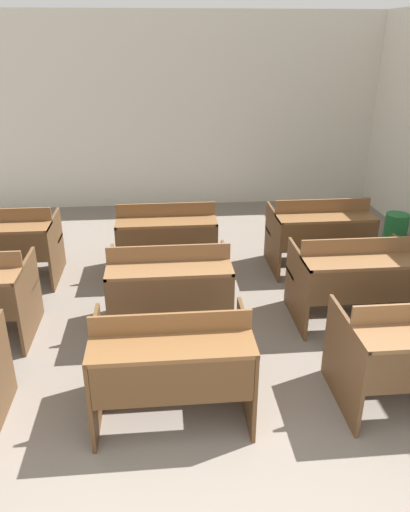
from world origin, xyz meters
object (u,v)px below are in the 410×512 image
(bench_third_right, at_px, (319,232))
(wastepaper_bin, at_px, (396,226))
(bench_third_center, at_px, (167,237))
(bench_second_right, at_px, (354,277))
(bench_front_center, at_px, (172,362))
(bench_second_center, at_px, (170,285))
(bench_third_left, at_px, (5,243))

(bench_third_right, height_order, wastepaper_bin, bench_third_right)
(bench_third_center, relative_size, wastepaper_bin, 3.10)
(bench_second_right, distance_m, bench_third_center, 2.10)
(bench_front_center, xyz_separation_m, bench_third_center, (0.01, 2.35, 0.00))
(bench_second_center, relative_size, bench_second_right, 1.00)
(bench_third_left, bearing_deg, bench_third_right, 0.17)
(bench_second_center, bearing_deg, bench_third_center, 90.07)
(bench_second_center, distance_m, wastepaper_bin, 3.69)
(bench_third_center, xyz_separation_m, bench_third_right, (1.75, -0.02, 0.00))
(bench_third_center, bearing_deg, bench_third_right, -0.62)
(bench_second_right, bearing_deg, wastepaper_bin, 55.64)
(bench_third_center, bearing_deg, wastepaper_bin, 14.55)
(bench_second_center, distance_m, bench_third_center, 1.20)
(bench_front_center, xyz_separation_m, bench_third_right, (1.77, 2.34, 0.00))
(bench_third_left, distance_m, bench_third_center, 1.76)
(bench_second_right, relative_size, bench_third_left, 1.00)
(bench_second_center, bearing_deg, bench_third_left, 146.49)
(bench_third_left, bearing_deg, bench_second_right, -18.39)
(bench_third_right, bearing_deg, wastepaper_bin, 31.57)
(bench_front_center, distance_m, bench_third_left, 2.91)
(bench_second_right, bearing_deg, bench_front_center, -146.18)
(bench_third_left, height_order, bench_third_center, same)
(bench_third_left, xyz_separation_m, bench_third_right, (3.51, 0.01, 0.00))
(bench_front_center, height_order, bench_third_center, same)
(bench_front_center, bearing_deg, wastepaper_bin, 45.50)
(wastepaper_bin, bearing_deg, bench_third_right, -148.43)
(wastepaper_bin, bearing_deg, bench_second_center, -147.08)
(bench_third_left, bearing_deg, bench_front_center, -53.10)
(bench_front_center, relative_size, bench_third_left, 1.00)
(bench_second_right, height_order, bench_third_left, same)
(bench_front_center, relative_size, bench_second_center, 1.00)
(bench_front_center, height_order, bench_second_right, same)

